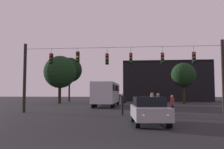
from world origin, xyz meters
TOP-DOWN VIEW (x-y plane):
  - ground_plane at (0.00, 24.50)m, footprint 168.00×168.00m
  - overhead_signal_span at (-0.01, 15.25)m, footprint 17.46×0.44m
  - city_bus at (-2.54, 26.40)m, footprint 2.63×11.02m
  - car_near_right at (2.18, 7.82)m, footprint 2.21×4.46m
  - car_far_left at (-1.68, 38.42)m, footprint 2.22×4.47m
  - pedestrian_crossing_left at (3.25, 15.41)m, footprint 0.30×0.40m
  - pedestrian_crossing_center at (4.23, 13.96)m, footprint 0.34×0.42m
  - pedestrian_crossing_right at (0.32, 13.44)m, footprint 0.32×0.41m
  - pedestrian_near_bus at (2.63, 13.39)m, footprint 0.28×0.39m
  - corner_building at (7.39, 49.17)m, footprint 17.92×8.96m
  - tree_left_silhouette at (-11.42, 34.27)m, footprint 5.38×5.38m
  - tree_behind_building at (-12.71, 44.67)m, footprint 5.18×5.18m
  - tree_right_far at (8.64, 34.23)m, footprint 3.86×3.86m

SIDE VIEW (x-z plane):
  - ground_plane at x=0.00m, z-range 0.00..0.00m
  - car_near_right at x=2.18m, z-range 0.04..1.56m
  - car_far_left at x=-1.68m, z-range 0.04..1.56m
  - pedestrian_crossing_center at x=4.23m, z-range 0.09..1.67m
  - pedestrian_crossing_right at x=0.32m, z-range 0.11..1.80m
  - pedestrian_crossing_left at x=3.25m, z-range 0.12..1.83m
  - pedestrian_near_bus at x=2.63m, z-range 0.12..1.88m
  - city_bus at x=-2.54m, z-range 0.37..3.37m
  - overhead_signal_span at x=-0.01m, z-range 0.66..6.84m
  - corner_building at x=7.39m, z-range 0.00..8.34m
  - tree_right_far at x=8.64m, z-range 1.28..7.77m
  - tree_left_silhouette at x=-11.42m, z-range 1.25..9.16m
  - tree_behind_building at x=-12.71m, z-range 1.94..11.03m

